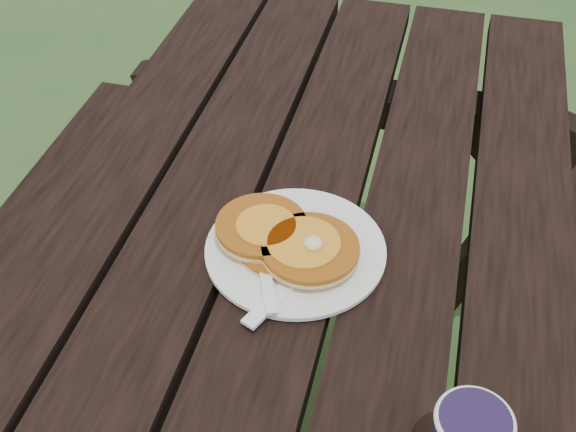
# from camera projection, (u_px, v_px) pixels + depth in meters

# --- Properties ---
(plate) EXTENTS (0.30, 0.30, 0.01)m
(plate) POSITION_uv_depth(u_px,v_px,m) (296.00, 251.00, 0.96)
(plate) COLOR white
(plate) RESTS_ON picnic_table
(pancake_stack) EXTENTS (0.20, 0.15, 0.04)m
(pancake_stack) POSITION_uv_depth(u_px,v_px,m) (287.00, 240.00, 0.95)
(pancake_stack) COLOR #AB5813
(pancake_stack) RESTS_ON plate
(knife) EXTENTS (0.09, 0.17, 0.00)m
(knife) POSITION_uv_depth(u_px,v_px,m) (292.00, 281.00, 0.91)
(knife) COLOR white
(knife) RESTS_ON plate
(fork) EXTENTS (0.09, 0.16, 0.01)m
(fork) POSITION_uv_depth(u_px,v_px,m) (267.00, 281.00, 0.91)
(fork) COLOR white
(fork) RESTS_ON plate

